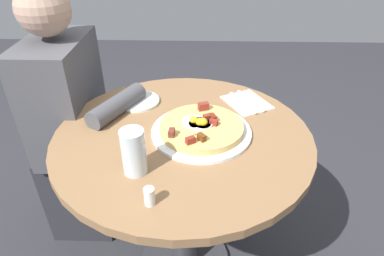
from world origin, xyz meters
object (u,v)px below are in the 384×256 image
dining_table (183,171)px  salt_shaker (149,196)px  breakfast_pizza (201,127)px  fork (251,100)px  water_glass (134,152)px  bread_plate (138,101)px  pizza_plate (201,132)px  person_seated (74,136)px  knife (243,102)px

dining_table → salt_shaker: (-0.32, 0.07, 0.19)m
dining_table → breakfast_pizza: (0.00, -0.06, 0.19)m
breakfast_pizza → fork: 0.29m
dining_table → water_glass: (-0.20, 0.12, 0.23)m
dining_table → salt_shaker: size_ratio=16.92×
bread_plate → pizza_plate: bearing=-129.7°
pizza_plate → salt_shaker: (-0.32, 0.13, 0.02)m
pizza_plate → salt_shaker: size_ratio=6.54×
fork → breakfast_pizza: bearing=111.2°
person_seated → fork: size_ratio=6.31×
knife → bread_plate: bearing=62.0°
dining_table → fork: fork is taller
dining_table → person_seated: 0.55m
person_seated → breakfast_pizza: person_seated is taller
salt_shaker → person_seated: bearing=36.4°
fork → salt_shaker: salt_shaker is taller
breakfast_pizza → salt_shaker: size_ratio=5.46×
water_glass → salt_shaker: bearing=-155.1°
pizza_plate → knife: size_ratio=1.85×
salt_shaker → dining_table: bearing=-11.7°
knife → water_glass: 0.53m
pizza_plate → water_glass: size_ratio=2.42×
salt_shaker → water_glass: bearing=24.9°
fork → knife: same height
pizza_plate → salt_shaker: bearing=158.2°
water_glass → person_seated: bearing=39.1°
fork → water_glass: size_ratio=1.31×
dining_table → breakfast_pizza: breakfast_pizza is taller
bread_plate → water_glass: bearing=-171.4°
person_seated → pizza_plate: bearing=-114.6°
breakfast_pizza → knife: (0.20, -0.16, -0.02)m
bread_plate → salt_shaker: (-0.53, -0.12, 0.02)m
breakfast_pizza → salt_shaker: (-0.32, 0.13, 0.00)m
person_seated → dining_table: bearing=-117.3°
pizza_plate → knife: bearing=-38.0°
dining_table → pizza_plate: bearing=-89.5°
knife → breakfast_pizza: bearing=114.1°
knife → person_seated: bearing=58.2°
breakfast_pizza → water_glass: size_ratio=2.02×
person_seated → bread_plate: person_seated is taller
person_seated → salt_shaker: 0.75m
water_glass → salt_shaker: size_ratio=2.70×
dining_table → water_glass: size_ratio=6.27×
breakfast_pizza → water_glass: 0.27m
breakfast_pizza → salt_shaker: breakfast_pizza is taller
person_seated → salt_shaker: bearing=-143.6°
knife → water_glass: size_ratio=1.31×
breakfast_pizza → person_seated: bearing=65.4°
person_seated → pizza_plate: person_seated is taller
dining_table → person_seated: bearing=62.7°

